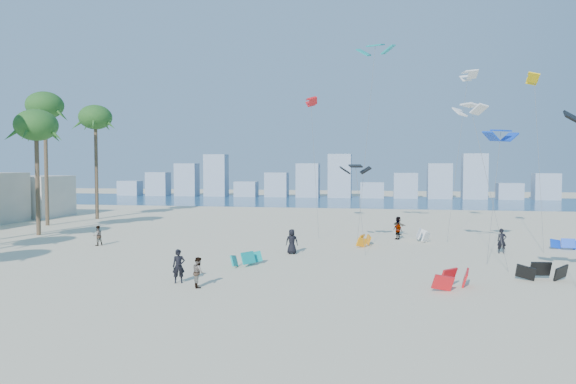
# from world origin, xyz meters

# --- Properties ---
(ground) EXTENTS (220.00, 220.00, 0.00)m
(ground) POSITION_xyz_m (0.00, 0.00, 0.00)
(ground) COLOR beige
(ground) RESTS_ON ground
(ocean) EXTENTS (220.00, 220.00, 0.00)m
(ocean) POSITION_xyz_m (0.00, 72.00, 0.01)
(ocean) COLOR navy
(ocean) RESTS_ON ground
(kitesurfer_near) EXTENTS (0.79, 0.66, 1.83)m
(kitesurfer_near) POSITION_xyz_m (-1.37, 6.74, 0.92)
(kitesurfer_near) COLOR black
(kitesurfer_near) RESTS_ON ground
(kitesurfer_mid) EXTENTS (0.87, 0.95, 1.58)m
(kitesurfer_mid) POSITION_xyz_m (0.03, 5.98, 0.79)
(kitesurfer_mid) COLOR gray
(kitesurfer_mid) RESTS_ON ground
(kitesurfers_far) EXTENTS (36.82, 19.19, 1.92)m
(kitesurfers_far) POSITION_xyz_m (10.99, 19.22, 0.88)
(kitesurfers_far) COLOR black
(kitesurfers_far) RESTS_ON ground
(grounded_kites) EXTENTS (24.51, 20.13, 0.93)m
(grounded_kites) POSITION_xyz_m (12.71, 16.39, 0.43)
(grounded_kites) COLOR #0C9592
(grounded_kites) RESTS_ON ground
(flying_kites) EXTENTS (30.17, 31.94, 17.43)m
(flying_kites) POSITION_xyz_m (16.35, 22.58, 11.53)
(flying_kites) COLOR black
(flying_kites) RESTS_ON ground
(distant_skyline) EXTENTS (85.00, 3.00, 8.40)m
(distant_skyline) POSITION_xyz_m (-1.19, 82.00, 3.09)
(distant_skyline) COLOR #9EADBF
(distant_skyline) RESTS_ON ground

